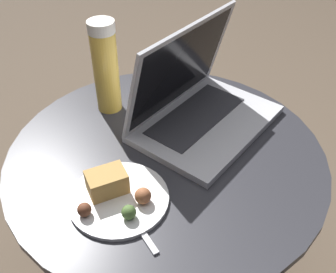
% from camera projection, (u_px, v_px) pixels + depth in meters
% --- Properties ---
extents(ground_plane, '(6.00, 6.00, 0.00)m').
position_uv_depth(ground_plane, '(166.00, 265.00, 1.24)').
color(ground_plane, brown).
extents(table, '(0.75, 0.75, 0.48)m').
position_uv_depth(table, '(166.00, 184.00, 1.00)').
color(table, '#9E9EA3').
rests_on(table, ground_plane).
extents(laptop, '(0.39, 0.30, 0.26)m').
position_uv_depth(laptop, '(198.00, 106.00, 0.99)').
color(laptop, silver).
rests_on(laptop, table).
extents(beer_glass, '(0.07, 0.07, 0.25)m').
position_uv_depth(beer_glass, '(106.00, 67.00, 0.99)').
color(beer_glass, gold).
rests_on(beer_glass, table).
extents(snack_plate, '(0.21, 0.21, 0.06)m').
position_uv_depth(snack_plate, '(116.00, 194.00, 0.81)').
color(snack_plate, white).
rests_on(snack_plate, table).
extents(fork, '(0.05, 0.17, 0.01)m').
position_uv_depth(fork, '(131.00, 216.00, 0.78)').
color(fork, silver).
rests_on(fork, table).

